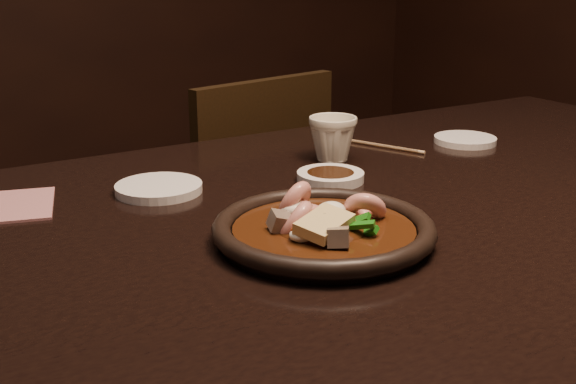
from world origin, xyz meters
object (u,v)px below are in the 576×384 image
chair (235,234)px  tea_cup (333,137)px  plate (324,231)px  table (388,251)px

chair → tea_cup: 0.58m
plate → tea_cup: bearing=53.4°
chair → plate: chair is taller
table → plate: plate is taller
plate → chair: bearing=70.4°
tea_cup → chair: bearing=83.2°
chair → plate: 0.86m
table → plate: (-0.17, -0.08, 0.09)m
table → tea_cup: 0.25m
plate → table: bearing=25.1°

